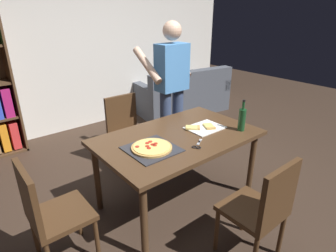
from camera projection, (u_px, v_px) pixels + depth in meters
The scene contains 12 objects.
ground_plane at pixel (177, 200), 2.96m from camera, with size 12.00×12.00×0.00m, color #38281E.
back_wall at pixel (67, 42), 4.27m from camera, with size 6.40×0.10×2.80m, color silver.
dining_table at pixel (178, 143), 2.70m from camera, with size 1.53×0.96×0.75m.
chair_near_camera at pixel (263, 207), 2.07m from camera, with size 0.42×0.42×0.90m.
chair_far_side at pixel (126, 128), 3.45m from camera, with size 0.42×0.42×0.90m.
chair_left_end at pixel (48, 211), 2.03m from camera, with size 0.42×0.42×0.90m.
couch at pixel (184, 97), 5.36m from camera, with size 1.81×1.09×0.85m.
person_serving_pizza at pixel (171, 86), 3.41m from camera, with size 0.55×0.54×1.75m.
pepperoni_pizza_on_tray at pixel (152, 148), 2.40m from camera, with size 0.41×0.41×0.04m.
pizza_slices_on_towel at pixel (204, 128), 2.82m from camera, with size 0.38×0.28×0.03m.
wine_bottle at pixel (242, 119), 2.74m from camera, with size 0.07×0.07×0.32m.
kitchen_scissors at pixel (197, 145), 2.47m from camera, with size 0.19×0.15×0.01m.
Camera 1 is at (-1.61, -1.82, 1.87)m, focal length 29.88 mm.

